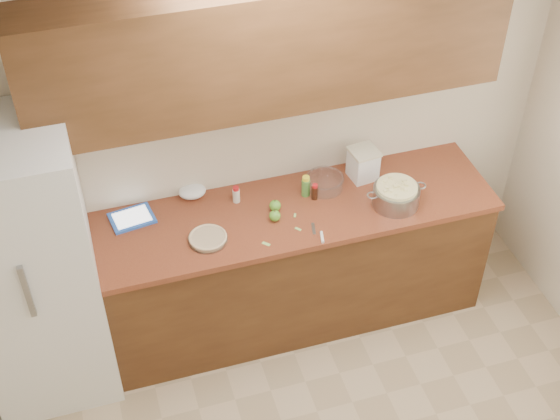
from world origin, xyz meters
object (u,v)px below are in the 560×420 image
object	(u,v)px
colander	(396,195)
tablet	(132,218)
pie	(208,238)
flour_canister	(363,164)

from	to	relation	value
colander	tablet	bearing A→B (deg)	168.12
pie	tablet	xyz separation A→B (m)	(-0.39, 0.31, -0.01)
colander	flour_canister	distance (m)	0.32
colander	flour_canister	bearing A→B (deg)	107.75
colander	tablet	xyz separation A→B (m)	(-1.53, 0.32, -0.06)
pie	colander	world-z (taller)	colander
pie	tablet	size ratio (longest dim) A/B	0.82
tablet	pie	bearing A→B (deg)	-47.40
flour_canister	colander	bearing A→B (deg)	-72.25
pie	flour_canister	xyz separation A→B (m)	(1.05, 0.28, 0.09)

